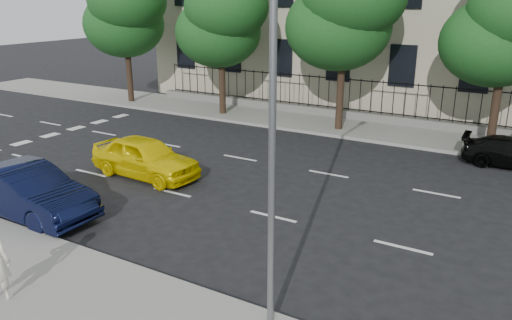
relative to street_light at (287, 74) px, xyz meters
The scene contains 11 objects.
ground 5.99m from the street_light, 144.73° to the left, with size 120.00×120.00×0.00m, color black.
far_sidewalk 16.75m from the street_light, 99.01° to the left, with size 60.00×4.00×0.15m, color gray.
lane_markings 8.67m from the street_light, 110.98° to the left, with size 49.60×4.62×0.01m, color silver, non-canonical shape.
crosswalk 18.42m from the street_light, 158.90° to the left, with size 0.50×12.10×0.01m, color silver, non-canonical shape.
iron_fence 18.21m from the street_light, 98.14° to the left, with size 30.00×0.50×2.20m.
street_light is the anchor object (origin of this frame).
tree_a 23.89m from the street_light, 140.66° to the left, with size 5.71×5.31×9.39m.
tree_b 18.99m from the street_light, 127.15° to the left, with size 5.53×5.12×8.97m.
tree_d 15.36m from the street_light, 80.48° to the left, with size 5.34×4.94×8.84m.
yellow_taxi 10.77m from the street_light, 148.79° to the left, with size 1.79×4.46×1.52m, color #FDE001.
navy_sedan 10.11m from the street_light, behind, with size 1.70×4.87×1.60m, color black.
Camera 1 is at (6.62, -10.01, 6.50)m, focal length 35.00 mm.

